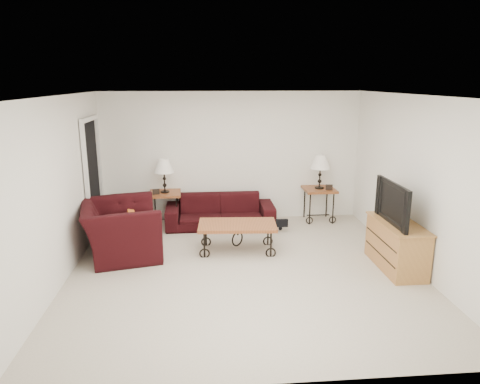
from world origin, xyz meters
name	(u,v)px	position (x,y,z in m)	size (l,w,h in m)	color
ground	(244,270)	(0.00, 0.00, 0.00)	(5.00, 5.00, 0.00)	beige
wall_back	(232,157)	(0.00, 2.50, 1.25)	(5.00, 0.02, 2.50)	white
wall_front	(273,257)	(0.00, -2.50, 1.25)	(5.00, 0.02, 2.50)	white
wall_left	(60,191)	(-2.50, 0.00, 1.25)	(0.02, 5.00, 2.50)	white
wall_right	(416,184)	(2.50, 0.00, 1.25)	(0.02, 5.00, 2.50)	white
ceiling	(245,96)	(0.00, 0.00, 2.50)	(5.00, 5.00, 0.00)	white
doorway	(93,180)	(-2.47, 1.65, 1.02)	(0.08, 0.94, 2.04)	black
sofa	(220,211)	(-0.26, 2.02, 0.30)	(2.03, 0.79, 0.59)	black
side_table_left	(166,209)	(-1.30, 2.20, 0.32)	(0.59, 0.59, 0.64)	#994E26
side_table_right	(318,204)	(1.68, 2.20, 0.33)	(0.60, 0.60, 0.65)	#994E26
lamp_left	(164,176)	(-1.30, 2.20, 0.96)	(0.36, 0.36, 0.64)	black
lamp_right	(320,172)	(1.68, 2.20, 0.98)	(0.37, 0.37, 0.65)	black
photo_frame_left	(156,192)	(-1.45, 2.05, 0.69)	(0.13, 0.02, 0.11)	black
photo_frame_right	(329,187)	(1.83, 2.05, 0.71)	(0.13, 0.02, 0.11)	black
coffee_table	(237,237)	(-0.04, 0.74, 0.23)	(1.24, 0.67, 0.46)	#994E26
armchair	(121,229)	(-1.88, 0.74, 0.42)	(1.30, 1.14, 0.85)	black
throw_pillow	(130,224)	(-1.73, 0.69, 0.52)	(0.38, 0.10, 0.38)	#C74919
tv_stand	(396,245)	(2.23, -0.11, 0.35)	(0.49, 1.16, 0.70)	tan
television	(399,203)	(2.21, -0.11, 1.00)	(1.04, 0.14, 0.60)	black
backpack	(281,219)	(0.84, 1.67, 0.22)	(0.34, 0.26, 0.44)	black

